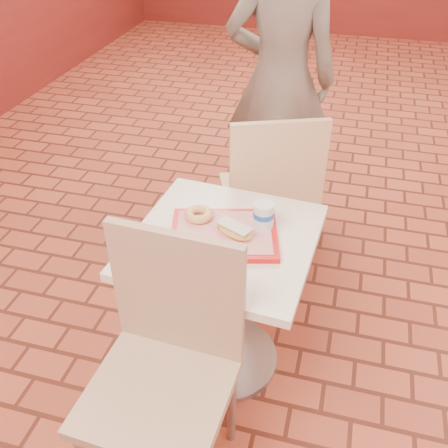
% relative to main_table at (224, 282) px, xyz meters
% --- Properties ---
extents(main_table, '(0.68, 0.68, 0.71)m').
position_rel_main_table_xyz_m(main_table, '(0.00, 0.00, 0.00)').
color(main_table, beige).
rests_on(main_table, ground).
extents(chair_main_front, '(0.48, 0.48, 0.98)m').
position_rel_main_table_xyz_m(chair_main_front, '(-0.07, -0.47, 0.07)').
color(chair_main_front, tan).
rests_on(chair_main_front, ground).
extents(chair_main_back, '(0.58, 0.58, 0.96)m').
position_rel_main_table_xyz_m(chair_main_back, '(0.07, 0.64, 0.06)').
color(chair_main_back, '#E8BD8B').
rests_on(chair_main_back, ground).
extents(customer, '(0.66, 0.47, 1.72)m').
position_rel_main_table_xyz_m(customer, '(-0.02, 1.27, 0.38)').
color(customer, '#6F6156').
rests_on(customer, ground).
extents(serving_tray, '(0.40, 0.31, 0.02)m').
position_rel_main_table_xyz_m(serving_tray, '(0.00, 0.00, 0.24)').
color(serving_tray, red).
rests_on(serving_tray, main_table).
extents(ring_donut, '(0.14, 0.14, 0.03)m').
position_rel_main_table_xyz_m(ring_donut, '(-0.12, 0.06, 0.27)').
color(ring_donut, '#D5974D').
rests_on(ring_donut, serving_tray).
extents(long_john_donut, '(0.16, 0.13, 0.05)m').
position_rel_main_table_xyz_m(long_john_donut, '(0.04, -0.01, 0.28)').
color(long_john_donut, gold).
rests_on(long_john_donut, serving_tray).
extents(paper_cup, '(0.08, 0.08, 0.10)m').
position_rel_main_table_xyz_m(paper_cup, '(0.13, 0.08, 0.31)').
color(paper_cup, silver).
rests_on(paper_cup, serving_tray).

